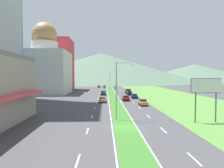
{
  "coord_description": "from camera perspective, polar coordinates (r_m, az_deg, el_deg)",
  "views": [
    {
      "loc": [
        -2.73,
        -27.51,
        7.3
      ],
      "look_at": [
        -0.44,
        38.22,
        4.61
      ],
      "focal_mm": 31.41,
      "sensor_mm": 36.0,
      "label": 1
    }
  ],
  "objects": [
    {
      "name": "car_7",
      "position": [
        75.41,
        -2.59,
        -2.6
      ],
      "size": [
        2.02,
        4.68,
        1.6
      ],
      "rotation": [
        0.0,
        0.0,
        1.57
      ],
      "color": "#0C5128",
      "rests_on": "ground_plane"
    },
    {
      "name": "car_2",
      "position": [
        65.12,
        6.51,
        -3.46
      ],
      "size": [
        1.92,
        4.48,
        1.44
      ],
      "rotation": [
        0.0,
        0.0,
        -1.57
      ],
      "color": "navy",
      "rests_on": "ground_plane"
    },
    {
      "name": "lane_dash_left_11",
      "position": [
        108.52,
        -3.24,
        -1.52
      ],
      "size": [
        0.16,
        2.8,
        0.01
      ],
      "primitive_type": "cube",
      "color": "silver",
      "rests_on": "ground_plane"
    },
    {
      "name": "lane_dash_right_9",
      "position": [
        90.57,
        2.98,
        -2.28
      ],
      "size": [
        0.16,
        2.8,
        0.01
      ],
      "primitive_type": "cube",
      "color": "silver",
      "rests_on": "ground_plane"
    },
    {
      "name": "hill_far_left",
      "position": [
        331.93,
        -19.1,
        4.63
      ],
      "size": [
        231.51,
        231.51,
        42.61
      ],
      "primitive_type": "cone",
      "color": "#3D5647",
      "rests_on": "ground_plane"
    },
    {
      "name": "lane_dash_left_1",
      "position": [
        18.35,
        -9.93,
        -21.13
      ],
      "size": [
        0.16,
        2.8,
        0.01
      ],
      "primitive_type": "cube",
      "color": "silver",
      "rests_on": "ground_plane"
    },
    {
      "name": "pickup_truck_0",
      "position": [
        82.04,
        4.66,
        -2.08
      ],
      "size": [
        2.18,
        5.4,
        2.0
      ],
      "rotation": [
        0.0,
        0.0,
        -1.57
      ],
      "color": "#515459",
      "rests_on": "ground_plane"
    },
    {
      "name": "car_6",
      "position": [
        58.71,
        4.03,
        -4.05
      ],
      "size": [
        2.03,
        4.79,
        1.51
      ],
      "rotation": [
        0.0,
        0.0,
        -1.57
      ],
      "color": "maroon",
      "rests_on": "ground_plane"
    },
    {
      "name": "street_lamp_near",
      "position": [
        32.32,
        1.8,
        -0.81
      ],
      "size": [
        2.98,
        0.28,
        9.64
      ],
      "color": "#99999E",
      "rests_on": "ground_plane"
    },
    {
      "name": "lane_dash_left_2",
      "position": [
        26.94,
        -7.17,
        -13.39
      ],
      "size": [
        0.16,
        2.8,
        0.01
      ],
      "primitive_type": "cube",
      "color": "silver",
      "rests_on": "ground_plane"
    },
    {
      "name": "grass_median",
      "position": [
        87.85,
        -0.21,
        -2.41
      ],
      "size": [
        3.2,
        240.0,
        0.06
      ],
      "primitive_type": "cube",
      "color": "#387028",
      "rests_on": "ground_plane"
    },
    {
      "name": "lane_dash_left_5",
      "position": [
        53.85,
        -4.52,
        -5.45
      ],
      "size": [
        0.16,
        2.8,
        0.01
      ],
      "primitive_type": "cube",
      "color": "silver",
      "rests_on": "ground_plane"
    },
    {
      "name": "hill_far_right",
      "position": [
        304.37,
        22.81,
        3.06
      ],
      "size": [
        173.74,
        173.74,
        24.15
      ],
      "primitive_type": "cone",
      "color": "#516B56",
      "rests_on": "ground_plane"
    },
    {
      "name": "lane_dash_right_1",
      "position": [
        19.81,
        22.82,
        -19.46
      ],
      "size": [
        0.16,
        2.8,
        0.01
      ],
      "primitive_type": "cube",
      "color": "silver",
      "rests_on": "ground_plane"
    },
    {
      "name": "grass_verge_right",
      "position": [
        90.86,
        12.9,
        -2.31
      ],
      "size": [
        24.0,
        240.0,
        0.06
      ],
      "primitive_type": "cube",
      "color": "#518438",
      "rests_on": "ground_plane"
    },
    {
      "name": "lane_dash_right_5",
      "position": [
        54.37,
        6.33,
        -5.39
      ],
      "size": [
        0.16,
        2.8,
        0.01
      ],
      "primitive_type": "cube",
      "color": "silver",
      "rests_on": "ground_plane"
    },
    {
      "name": "lane_dash_left_4",
      "position": [
        44.81,
        -5.04,
        -7.04
      ],
      "size": [
        0.16,
        2.8,
        0.01
      ],
      "primitive_type": "cube",
      "color": "silver",
      "rests_on": "ground_plane"
    },
    {
      "name": "car_1",
      "position": [
        75.39,
        5.09,
        -2.61
      ],
      "size": [
        1.87,
        4.66,
        1.6
      ],
      "rotation": [
        0.0,
        0.0,
        -1.57
      ],
      "color": "black",
      "rests_on": "ground_plane"
    },
    {
      "name": "lane_dash_right_11",
      "position": [
        108.78,
        2.14,
        -1.51
      ],
      "size": [
        0.16,
        2.8,
        0.01
      ],
      "primitive_type": "cube",
      "color": "silver",
      "rests_on": "ground_plane"
    },
    {
      "name": "lane_dash_left_7",
      "position": [
        72.03,
        -3.88,
        -3.48
      ],
      "size": [
        0.16,
        2.8,
        0.01
      ],
      "primitive_type": "cube",
      "color": "silver",
      "rests_on": "ground_plane"
    },
    {
      "name": "edge_line_median_left",
      "position": [
        87.82,
        -1.35,
        -2.42
      ],
      "size": [
        0.16,
        240.0,
        0.01
      ],
      "primitive_type": "cube",
      "color": "silver",
      "rests_on": "ground_plane"
    },
    {
      "name": "car_5",
      "position": [
        49.48,
        9.01,
        -5.27
      ],
      "size": [
        1.89,
        4.02,
        1.53
      ],
      "rotation": [
        0.0,
        0.0,
        -1.57
      ],
      "color": "#C6842D",
      "rests_on": "ground_plane"
    },
    {
      "name": "lane_dash_right_7",
      "position": [
        72.41,
        4.23,
        -3.45
      ],
      "size": [
        0.16,
        2.8,
        0.01
      ],
      "primitive_type": "cube",
      "color": "silver",
      "rests_on": "ground_plane"
    },
    {
      "name": "domed_building",
      "position": [
        85.57,
        -18.92,
        4.86
      ],
      "size": [
        19.02,
        19.02,
        29.27
      ],
      "color": "beige",
      "rests_on": "ground_plane"
    },
    {
      "name": "lane_dash_left_3",
      "position": [
        35.82,
        -5.83,
        -9.43
      ],
      "size": [
        0.16,
        2.8,
        0.01
      ],
      "primitive_type": "cube",
      "color": "silver",
      "rests_on": "ground_plane"
    },
    {
      "name": "billboard_roadside",
      "position": [
        33.64,
        25.72,
        -1.21
      ],
      "size": [
        4.81,
        0.28,
        6.98
      ],
      "color": "#4C4C51",
      "rests_on": "ground_plane"
    },
    {
      "name": "lane_dash_left_10",
      "position": [
        99.39,
        -3.35,
        -1.87
      ],
      "size": [
        0.16,
        2.8,
        0.01
      ],
      "primitive_type": "cube",
      "color": "silver",
      "rests_on": "ground_plane"
    },
    {
      "name": "street_lamp_far",
      "position": [
        89.46,
        -0.39,
        0.96
      ],
      "size": [
        3.04,
        0.49,
        8.87
      ],
      "color": "#99999E",
      "rests_on": "ground_plane"
    },
    {
      "name": "lane_dash_left_9",
      "position": [
        90.26,
        -3.49,
        -2.3
      ],
      "size": [
        0.16,
        2.8,
        0.01
      ],
      "primitive_type": "cube",
      "color": "silver",
      "rests_on": "ground_plane"
    },
    {
      "name": "car_0",
      "position": [
        124.5,
        -2.2,
        -0.7
      ],
      "size": [
        1.86,
        4.29,
        1.34
      ],
      "rotation": [
        0.0,
        0.0,
        1.57
      ],
      "color": "slate",
      "rests_on": "ground_plane"
    },
    {
      "name": "lane_dash_right_3",
      "position": [
        36.58,
        10.54,
        -9.2
      ],
      "size": [
        0.16,
        2.8,
        0.01
      ],
      "primitive_type": "cube",
      "color": "silver",
      "rests_on": "ground_plane"
    },
    {
      "name": "lane_dash_right_8",
      "position": [
        81.48,
        3.53,
        -2.8
      ],
      "size": [
        0.16,
        2.8,
        0.01
      ],
      "primitive_type": "cube",
      "color": "silver",
      "rests_on": "ground_plane"
    },
    {
      "name": "ground_plane",
      "position": [
        28.59,
        3.63,
        -12.46
      ],
      "size": [
        600.0,
        600.0,
        0.0
      ],
      "primitive_type": "plane",
      "color": "#424244"
    },
    {
      "name": "street_lamp_mid",
      "position": [
        60.92,
        1.07,
        0.29
      ],
      "size": [
        3.0,
        0.41,
        8.85
      ],
      "color": "#99999E",
      "rests_on": "ground_plane"
    },
    {
      "name": "car_3",
      "position": [
        115.61,
        1.05,
        -0.88
      ],
      "size": [
        2.0,
        4.76,
        1.58
      ],
      "rotation": [
        0.0,
        0.0,
        -1.57
      ],
      "color": "silver",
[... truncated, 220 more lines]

